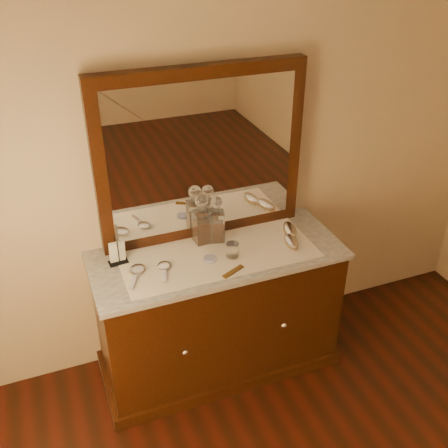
% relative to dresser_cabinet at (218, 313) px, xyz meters
% --- Properties ---
extents(dresser_cabinet, '(1.40, 0.55, 0.82)m').
position_rel_dresser_cabinet_xyz_m(dresser_cabinet, '(0.00, 0.00, 0.00)').
color(dresser_cabinet, black).
rests_on(dresser_cabinet, floor).
extents(dresser_plinth, '(1.46, 0.59, 0.08)m').
position_rel_dresser_cabinet_xyz_m(dresser_plinth, '(0.00, 0.00, -0.37)').
color(dresser_plinth, black).
rests_on(dresser_plinth, floor).
extents(knob_left, '(0.04, 0.04, 0.04)m').
position_rel_dresser_cabinet_xyz_m(knob_left, '(-0.30, -0.28, 0.04)').
color(knob_left, silver).
rests_on(knob_left, dresser_cabinet).
extents(knob_right, '(0.04, 0.04, 0.04)m').
position_rel_dresser_cabinet_xyz_m(knob_right, '(0.30, -0.28, 0.04)').
color(knob_right, silver).
rests_on(knob_right, dresser_cabinet).
extents(marble_top, '(1.44, 0.59, 0.03)m').
position_rel_dresser_cabinet_xyz_m(marble_top, '(0.00, 0.00, 0.42)').
color(marble_top, silver).
rests_on(marble_top, dresser_cabinet).
extents(mirror_frame, '(1.20, 0.08, 1.00)m').
position_rel_dresser_cabinet_xyz_m(mirror_frame, '(0.00, 0.25, 0.94)').
color(mirror_frame, black).
rests_on(mirror_frame, marble_top).
extents(mirror_glass, '(1.06, 0.01, 0.86)m').
position_rel_dresser_cabinet_xyz_m(mirror_glass, '(0.00, 0.21, 0.94)').
color(mirror_glass, white).
rests_on(mirror_glass, marble_top).
extents(lace_runner, '(1.10, 0.45, 0.00)m').
position_rel_dresser_cabinet_xyz_m(lace_runner, '(0.00, -0.02, 0.44)').
color(lace_runner, white).
rests_on(lace_runner, marble_top).
extents(pin_dish, '(0.09, 0.09, 0.01)m').
position_rel_dresser_cabinet_xyz_m(pin_dish, '(-0.06, -0.05, 0.45)').
color(pin_dish, white).
rests_on(pin_dish, lace_runner).
extents(comb, '(0.14, 0.09, 0.01)m').
position_rel_dresser_cabinet_xyz_m(comb, '(0.01, -0.20, 0.45)').
color(comb, brown).
rests_on(comb, lace_runner).
extents(napkin_rack, '(0.11, 0.07, 0.16)m').
position_rel_dresser_cabinet_xyz_m(napkin_rack, '(-0.54, 0.11, 0.50)').
color(napkin_rack, black).
rests_on(napkin_rack, marble_top).
extents(decanter_left, '(0.10, 0.10, 0.31)m').
position_rel_dresser_cabinet_xyz_m(decanter_left, '(-0.04, 0.15, 0.56)').
color(decanter_left, brown).
rests_on(decanter_left, lace_runner).
extents(decanter_right, '(0.11, 0.11, 0.29)m').
position_rel_dresser_cabinet_xyz_m(decanter_right, '(0.04, 0.13, 0.55)').
color(decanter_right, brown).
rests_on(decanter_right, lace_runner).
extents(brush_near, '(0.09, 0.16, 0.04)m').
position_rel_dresser_cabinet_xyz_m(brush_near, '(0.42, -0.08, 0.47)').
color(brush_near, '#8C7355').
rests_on(brush_near, lace_runner).
extents(brush_far, '(0.11, 0.18, 0.05)m').
position_rel_dresser_cabinet_xyz_m(brush_far, '(0.48, 0.04, 0.47)').
color(brush_far, '#8C7355').
rests_on(brush_far, lace_runner).
extents(hand_mirror_outer, '(0.14, 0.23, 0.02)m').
position_rel_dresser_cabinet_xyz_m(hand_mirror_outer, '(-0.47, -0.02, 0.45)').
color(hand_mirror_outer, silver).
rests_on(hand_mirror_outer, lace_runner).
extents(hand_mirror_inner, '(0.10, 0.20, 0.02)m').
position_rel_dresser_cabinet_xyz_m(hand_mirror_inner, '(-0.32, -0.04, 0.45)').
color(hand_mirror_inner, silver).
rests_on(hand_mirror_inner, lace_runner).
extents(tumblers, '(0.07, 0.07, 0.08)m').
position_rel_dresser_cabinet_xyz_m(tumblers, '(0.07, -0.06, 0.48)').
color(tumblers, white).
rests_on(tumblers, lace_runner).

